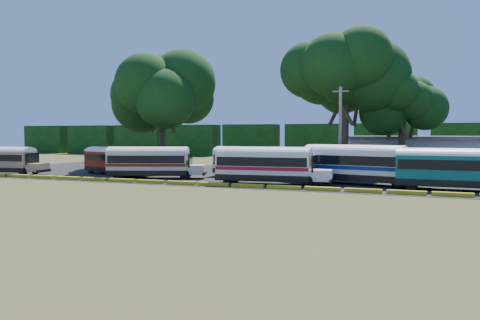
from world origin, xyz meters
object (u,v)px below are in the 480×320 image
(bus_white_red, at_px, (266,163))
(tree_west, at_px, (162,89))
(bus_red, at_px, (113,159))
(bus_teal, at_px, (455,166))
(bus_cream_west, at_px, (151,161))
(bus_beige, at_px, (2,159))

(bus_white_red, distance_m, tree_west, 24.41)
(bus_red, relative_size, bus_teal, 0.92)
(bus_cream_west, distance_m, bus_white_red, 12.09)
(bus_red, xyz_separation_m, bus_white_red, (17.95, -3.29, 0.15))
(bus_white_red, xyz_separation_m, tree_west, (-18.30, 14.01, 8.05))
(bus_cream_west, distance_m, bus_teal, 26.72)
(bus_red, relative_size, bus_white_red, 0.91)
(bus_beige, height_order, bus_white_red, bus_white_red)
(bus_beige, height_order, bus_red, bus_beige)
(bus_beige, relative_size, bus_cream_west, 0.95)
(bus_beige, xyz_separation_m, bus_white_red, (29.02, 0.73, 0.14))
(bus_cream_west, bearing_deg, tree_west, 96.44)
(bus_teal, relative_size, tree_west, 0.70)
(bus_beige, relative_size, tree_west, 0.64)
(bus_red, xyz_separation_m, bus_teal, (32.63, -2.29, 0.18))
(bus_red, distance_m, bus_cream_west, 6.31)
(bus_white_red, height_order, bus_teal, bus_teal)
(bus_red, bearing_deg, bus_teal, 15.61)
(bus_beige, xyz_separation_m, tree_west, (10.72, 14.74, 8.19))
(bus_beige, height_order, bus_cream_west, bus_cream_west)
(bus_white_red, bearing_deg, bus_teal, -0.81)
(bus_white_red, bearing_deg, tree_west, 137.87)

